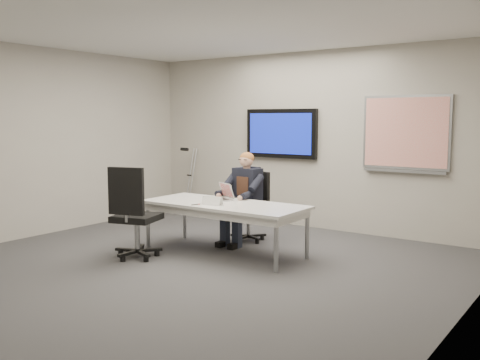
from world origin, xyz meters
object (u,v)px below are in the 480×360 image
Objects in this scene: office_chair_near at (135,230)px; seated_person at (241,207)px; office_chair_far at (251,219)px; laptop at (223,196)px; conference_table at (224,209)px.

office_chair_near is 1.55m from seated_person.
office_chair_near reaches higher than office_chair_far.
seated_person reaches higher than laptop.
office_chair_far reaches higher than conference_table.
laptop is (-0.19, 0.21, 0.13)m from conference_table.
office_chair_far is at bearing -127.48° from office_chair_near.
seated_person is (-0.01, -0.24, 0.21)m from office_chair_far.
office_chair_near is at bearing -107.21° from seated_person.
office_chair_far is 1.77m from office_chair_near.
laptop reaches higher than conference_table.
conference_table is at bearing -69.31° from seated_person.
seated_person is (-0.15, 0.57, -0.07)m from conference_table.
office_chair_far is 0.72m from laptop.
office_chair_far is 0.78× the size of seated_person.
office_chair_far is (-0.14, 0.81, -0.28)m from conference_table.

